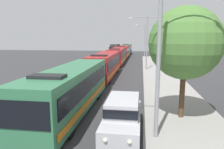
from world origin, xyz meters
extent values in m
cube|color=#33724C|center=(-1.30, 11.69, 1.70)|extent=(2.50, 11.74, 2.70)
cube|color=black|center=(-0.03, 11.69, 2.05)|extent=(0.04, 10.80, 1.00)
cube|color=black|center=(-2.57, 11.69, 2.05)|extent=(0.04, 10.80, 1.00)
cube|color=black|center=(-1.30, 5.80, 2.00)|extent=(2.30, 0.04, 1.20)
cube|color=orange|center=(-0.02, 11.69, 0.90)|extent=(0.03, 11.15, 0.36)
cube|color=black|center=(-1.30, 8.17, 3.13)|extent=(1.75, 0.90, 0.16)
cylinder|color=black|center=(-0.20, 8.05, 0.50)|extent=(0.28, 1.00, 1.00)
cylinder|color=black|center=(-2.40, 8.05, 0.50)|extent=(0.28, 1.00, 1.00)
cylinder|color=black|center=(-0.20, 14.92, 0.50)|extent=(0.28, 1.00, 1.00)
cylinder|color=black|center=(-2.40, 14.92, 0.50)|extent=(0.28, 1.00, 1.00)
cube|color=maroon|center=(-1.30, 24.57, 1.70)|extent=(2.50, 12.22, 2.70)
cube|color=black|center=(-0.03, 24.57, 2.05)|extent=(0.04, 11.25, 1.00)
cube|color=black|center=(-2.57, 24.57, 2.05)|extent=(0.04, 11.25, 1.00)
cube|color=black|center=(-1.30, 18.44, 2.00)|extent=(2.30, 0.04, 1.20)
cube|color=orange|center=(-0.02, 24.57, 0.90)|extent=(0.03, 11.61, 0.36)
cube|color=black|center=(-1.30, 20.90, 3.13)|extent=(1.75, 0.90, 0.16)
cylinder|color=black|center=(-0.20, 20.78, 0.50)|extent=(0.28, 1.00, 1.00)
cylinder|color=black|center=(-2.40, 20.78, 0.50)|extent=(0.28, 1.00, 1.00)
cylinder|color=black|center=(-0.20, 27.93, 0.50)|extent=(0.28, 1.00, 1.00)
cylinder|color=black|center=(-2.40, 27.93, 0.50)|extent=(0.28, 1.00, 1.00)
cube|color=maroon|center=(-1.30, 37.73, 1.70)|extent=(2.50, 10.59, 2.70)
cube|color=black|center=(-0.03, 37.73, 2.05)|extent=(0.04, 9.75, 1.00)
cube|color=black|center=(-2.57, 37.73, 2.05)|extent=(0.04, 9.75, 1.00)
cube|color=black|center=(-1.30, 32.41, 2.00)|extent=(2.30, 0.04, 1.20)
cube|color=gold|center=(-0.02, 37.73, 0.90)|extent=(0.03, 10.06, 0.36)
cube|color=black|center=(-1.30, 34.55, 3.13)|extent=(1.75, 0.90, 0.16)
cylinder|color=black|center=(-0.20, 34.44, 0.50)|extent=(0.28, 1.00, 1.00)
cylinder|color=black|center=(-2.40, 34.44, 0.50)|extent=(0.28, 1.00, 1.00)
cylinder|color=black|center=(-0.20, 40.64, 0.50)|extent=(0.28, 1.00, 1.00)
cylinder|color=black|center=(-2.40, 40.64, 0.50)|extent=(0.28, 1.00, 1.00)
cube|color=maroon|center=(-1.30, 50.11, 1.70)|extent=(2.50, 12.25, 2.70)
cube|color=black|center=(-0.03, 50.11, 2.05)|extent=(0.04, 11.27, 1.00)
cube|color=black|center=(-2.57, 50.11, 2.05)|extent=(0.04, 11.27, 1.00)
cube|color=black|center=(-1.30, 43.97, 2.00)|extent=(2.30, 0.04, 1.20)
cube|color=gold|center=(-0.02, 50.11, 0.90)|extent=(0.03, 11.64, 0.36)
cube|color=black|center=(-1.30, 46.44, 3.13)|extent=(1.75, 0.90, 0.16)
cylinder|color=black|center=(-0.20, 46.31, 0.50)|extent=(0.28, 1.00, 1.00)
cylinder|color=black|center=(-2.40, 46.31, 0.50)|extent=(0.28, 1.00, 1.00)
cylinder|color=black|center=(-0.20, 53.48, 0.50)|extent=(0.28, 1.00, 1.00)
cylinder|color=black|center=(-2.40, 53.48, 0.50)|extent=(0.28, 1.00, 1.00)
cube|color=#33724C|center=(-1.30, 63.81, 1.70)|extent=(2.50, 11.30, 2.70)
cube|color=black|center=(-0.03, 63.81, 2.05)|extent=(0.04, 10.40, 1.00)
cube|color=black|center=(-2.57, 63.81, 2.05)|extent=(0.04, 10.40, 1.00)
cube|color=black|center=(-1.30, 58.14, 2.00)|extent=(2.30, 0.04, 1.20)
cube|color=navy|center=(-0.02, 63.81, 0.90)|extent=(0.03, 10.74, 0.36)
cube|color=black|center=(-1.30, 60.42, 3.13)|extent=(1.75, 0.90, 0.16)
cylinder|color=black|center=(-0.20, 60.31, 0.50)|extent=(0.28, 1.00, 1.00)
cylinder|color=black|center=(-2.40, 60.31, 0.50)|extent=(0.28, 1.00, 1.00)
cylinder|color=black|center=(-0.20, 66.92, 0.50)|extent=(0.28, 1.00, 1.00)
cylinder|color=black|center=(-2.40, 66.92, 0.50)|extent=(0.28, 1.00, 1.00)
cube|color=#B7B7BC|center=(2.40, 8.96, 0.70)|extent=(1.84, 4.84, 0.80)
cube|color=#B7B7BC|center=(2.40, 9.11, 1.50)|extent=(1.62, 2.81, 0.80)
cube|color=black|center=(2.40, 9.11, 1.50)|extent=(1.66, 2.91, 0.44)
sphere|color=#F9EFCC|center=(1.89, 6.52, 0.80)|extent=(0.18, 0.18, 0.18)
sphere|color=#F9EFCC|center=(2.91, 6.52, 0.80)|extent=(0.18, 0.18, 0.18)
cylinder|color=black|center=(1.58, 7.46, 0.35)|extent=(0.22, 0.70, 0.70)
cylinder|color=black|center=(3.22, 7.46, 0.35)|extent=(0.22, 0.70, 0.70)
cylinder|color=black|center=(1.58, 10.46, 0.35)|extent=(0.22, 0.70, 0.70)
cylinder|color=black|center=(3.22, 10.46, 0.35)|extent=(0.22, 0.70, 0.70)
cube|color=black|center=(-4.60, 56.99, 1.45)|extent=(2.30, 1.80, 2.20)
cube|color=#333338|center=(-4.60, 60.78, 1.80)|extent=(2.35, 5.78, 2.70)
cube|color=black|center=(-4.60, 56.07, 1.75)|extent=(2.07, 0.04, 0.90)
cylinder|color=black|center=(-5.63, 56.99, 0.45)|extent=(0.26, 0.90, 0.90)
cylinder|color=black|center=(-3.57, 56.99, 0.45)|extent=(0.26, 0.90, 0.90)
cylinder|color=black|center=(-5.63, 61.96, 0.45)|extent=(0.26, 0.90, 0.90)
cylinder|color=black|center=(-3.57, 61.96, 0.45)|extent=(0.26, 0.90, 0.90)
cylinder|color=gray|center=(4.10, 8.47, 4.43)|extent=(0.20, 0.20, 8.56)
cylinder|color=gray|center=(4.10, 31.49, 4.24)|extent=(0.20, 0.20, 8.18)
cylinder|color=gray|center=(2.79, 31.49, 8.13)|extent=(2.61, 0.10, 0.10)
cube|color=silver|center=(1.49, 31.49, 8.05)|extent=(0.56, 0.28, 0.16)
cylinder|color=gray|center=(5.41, 31.49, 8.13)|extent=(2.61, 0.10, 0.10)
cube|color=silver|center=(6.71, 31.49, 8.05)|extent=(0.56, 0.28, 0.16)
cylinder|color=gray|center=(4.10, 54.51, 4.41)|extent=(0.20, 0.20, 8.51)
cylinder|color=gray|center=(2.95, 54.51, 8.46)|extent=(2.30, 0.10, 0.10)
cube|color=silver|center=(1.80, 54.51, 8.38)|extent=(0.56, 0.28, 0.16)
cylinder|color=gray|center=(5.25, 54.51, 8.46)|extent=(2.30, 0.10, 0.10)
cube|color=silver|center=(6.40, 54.51, 8.38)|extent=(0.56, 0.28, 0.16)
cylinder|color=#4C3823|center=(5.84, 11.43, 1.57)|extent=(0.32, 0.32, 2.84)
sphere|color=#4C7A38|center=(5.84, 11.43, 4.71)|extent=(4.31, 4.31, 4.31)
camera|label=1|loc=(3.30, -1.36, 5.01)|focal=33.14mm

